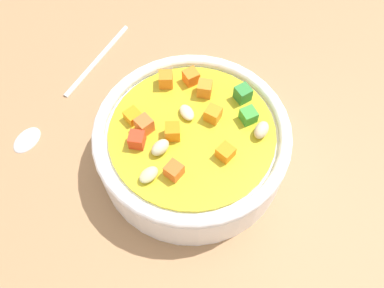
% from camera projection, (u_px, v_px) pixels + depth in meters
% --- Properties ---
extents(ground_plane, '(1.40, 1.40, 0.02)m').
position_uv_depth(ground_plane, '(192.00, 162.00, 0.45)').
color(ground_plane, '#9E754F').
extents(soup_bowl_main, '(0.19, 0.19, 0.07)m').
position_uv_depth(soup_bowl_main, '(192.00, 143.00, 0.41)').
color(soup_bowl_main, white).
rests_on(soup_bowl_main, ground_plane).
extents(spoon, '(0.17, 0.16, 0.01)m').
position_uv_depth(spoon, '(55.00, 105.00, 0.47)').
color(spoon, silver).
rests_on(spoon, ground_plane).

